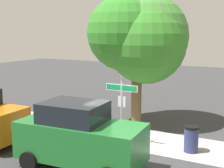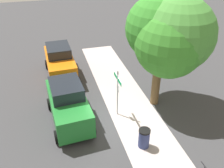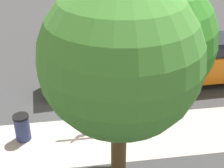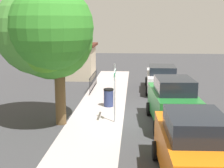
# 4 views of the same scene
# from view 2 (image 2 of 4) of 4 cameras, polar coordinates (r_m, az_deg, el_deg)

# --- Properties ---
(ground_plane) EXTENTS (60.00, 60.00, 0.00)m
(ground_plane) POSITION_cam_2_polar(r_m,az_deg,el_deg) (13.16, 0.20, -8.65)
(ground_plane) COLOR #38383A
(sidewalk_strip) EXTENTS (24.00, 2.60, 0.00)m
(sidewalk_strip) POSITION_cam_2_polar(r_m,az_deg,el_deg) (12.14, 8.94, -13.36)
(sidewalk_strip) COLOR #AFA29F
(sidewalk_strip) RESTS_ON ground_plane
(street_sign) EXTENTS (1.34, 0.07, 2.71)m
(street_sign) POSITION_cam_2_polar(r_m,az_deg,el_deg) (12.59, 1.34, -0.56)
(street_sign) COLOR #9EA0A5
(street_sign) RESTS_ON ground_plane
(shade_tree) EXTENTS (4.53, 4.40, 6.15)m
(shade_tree) POSITION_cam_2_polar(r_m,az_deg,el_deg) (13.06, 13.11, 10.91)
(shade_tree) COLOR brown
(shade_tree) RESTS_ON ground_plane
(car_orange) EXTENTS (4.26, 2.08, 2.13)m
(car_orange) POSITION_cam_2_polar(r_m,az_deg,el_deg) (17.18, -12.12, 5.14)
(car_orange) COLOR orange
(car_orange) RESTS_ON ground_plane
(car_green) EXTENTS (4.23, 2.19, 2.17)m
(car_green) POSITION_cam_2_polar(r_m,az_deg,el_deg) (12.80, -10.24, -4.52)
(car_green) COLOR #1F702B
(car_green) RESTS_ON ground_plane
(trash_bin) EXTENTS (0.55, 0.55, 0.98)m
(trash_bin) POSITION_cam_2_polar(r_m,az_deg,el_deg) (11.59, 7.51, -12.45)
(trash_bin) COLOR navy
(trash_bin) RESTS_ON ground_plane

